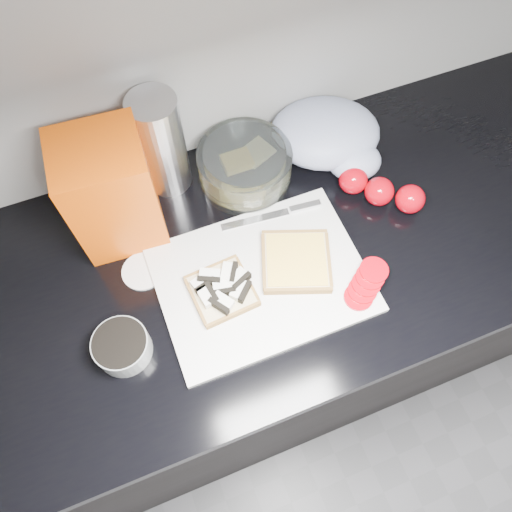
{
  "coord_description": "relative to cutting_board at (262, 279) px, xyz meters",
  "views": [
    {
      "loc": [
        -0.22,
        0.76,
        1.79
      ],
      "look_at": [
        -0.05,
        1.17,
        0.95
      ],
      "focal_mm": 35.0,
      "sensor_mm": 36.0,
      "label": 1
    }
  ],
  "objects": [
    {
      "name": "countertop",
      "position": [
        0.05,
        0.06,
        -0.03
      ],
      "size": [
        3.5,
        0.64,
        0.04
      ],
      "primitive_type": "cube",
      "color": "black",
      "rests_on": "base_cabinet"
    },
    {
      "name": "tub_lid",
      "position": [
        -0.21,
        0.1,
        -0.0
      ],
      "size": [
        0.1,
        0.1,
        0.01
      ],
      "primitive_type": "cylinder",
      "rotation": [
        0.0,
        0.0,
        0.26
      ],
      "color": "silver",
      "rests_on": "countertop"
    },
    {
      "name": "grocery_bag",
      "position": [
        0.26,
        0.24,
        0.04
      ],
      "size": [
        0.29,
        0.28,
        0.11
      ],
      "rotation": [
        0.0,
        0.0,
        -0.33
      ],
      "color": "#A1A9C6",
      "rests_on": "countertop"
    },
    {
      "name": "bread_right",
      "position": [
        0.07,
        0.0,
        0.02
      ],
      "size": [
        0.18,
        0.18,
        0.02
      ],
      "rotation": [
        0.0,
        0.0,
        -0.36
      ],
      "color": "beige",
      "rests_on": "cutting_board"
    },
    {
      "name": "cutting_board",
      "position": [
        0.0,
        0.0,
        0.0
      ],
      "size": [
        0.4,
        0.3,
        0.01
      ],
      "primitive_type": "cube",
      "color": "silver",
      "rests_on": "countertop"
    },
    {
      "name": "knife",
      "position": [
        0.1,
        0.12,
        0.01
      ],
      "size": [
        0.22,
        0.04,
        0.01
      ],
      "rotation": [
        0.0,
        0.0,
        -0.1
      ],
      "color": "silver",
      "rests_on": "cutting_board"
    },
    {
      "name": "bread_bag",
      "position": [
        -0.22,
        0.22,
        0.12
      ],
      "size": [
        0.17,
        0.16,
        0.25
      ],
      "primitive_type": "cube",
      "rotation": [
        0.0,
        0.0,
        -0.07
      ],
      "color": "#E14B03",
      "rests_on": "countertop"
    },
    {
      "name": "seed_tub",
      "position": [
        -0.29,
        -0.04,
        0.02
      ],
      "size": [
        0.1,
        0.1,
        0.05
      ],
      "color": "gray",
      "rests_on": "countertop"
    },
    {
      "name": "base_cabinet",
      "position": [
        0.05,
        0.06,
        -0.48
      ],
      "size": [
        3.5,
        0.6,
        0.86
      ],
      "primitive_type": "cube",
      "color": "black",
      "rests_on": "ground"
    },
    {
      "name": "whole_tomatoes",
      "position": [
        0.3,
        0.09,
        0.02
      ],
      "size": [
        0.15,
        0.15,
        0.06
      ],
      "rotation": [
        0.0,
        0.0,
        -0.35
      ],
      "color": "#B80410",
      "rests_on": "countertop"
    },
    {
      "name": "steel_canister",
      "position": [
        -0.1,
        0.3,
        0.11
      ],
      "size": [
        0.1,
        0.1,
        0.23
      ],
      "primitive_type": "cylinder",
      "color": "silver",
      "rests_on": "countertop"
    },
    {
      "name": "tomato_slices",
      "position": [
        0.18,
        -0.09,
        0.02
      ],
      "size": [
        0.11,
        0.1,
        0.02
      ],
      "rotation": [
        0.0,
        0.0,
        0.16
      ],
      "color": "#B80410",
      "rests_on": "cutting_board"
    },
    {
      "name": "bread_left",
      "position": [
        -0.08,
        -0.0,
        0.02
      ],
      "size": [
        0.13,
        0.13,
        0.04
      ],
      "rotation": [
        0.0,
        0.0,
        0.07
      ],
      "color": "beige",
      "rests_on": "cutting_board"
    },
    {
      "name": "glass_bowl",
      "position": [
        0.06,
        0.24,
        0.03
      ],
      "size": [
        0.2,
        0.2,
        0.08
      ],
      "rotation": [
        0.0,
        0.0,
        0.01
      ],
      "color": "silver",
      "rests_on": "countertop"
    }
  ]
}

